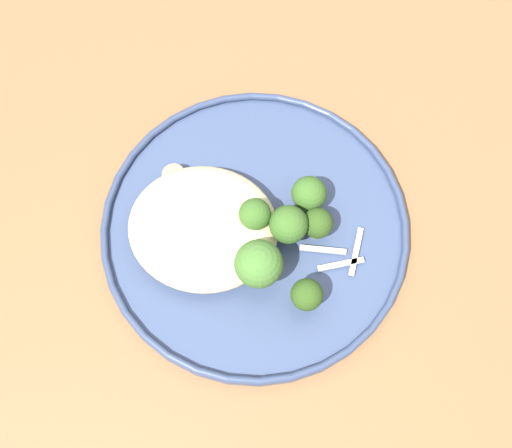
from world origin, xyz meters
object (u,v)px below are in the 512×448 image
at_px(seared_scallop_half_hidden, 239,209).
at_px(broccoli_floret_front_edge, 307,295).
at_px(seared_scallop_large_seared, 193,184).
at_px(broccoli_floret_left_leaning, 259,264).
at_px(broccoli_floret_right_tilted, 317,224).
at_px(broccoli_floret_rear_charred, 289,225).
at_px(seared_scallop_right_edge, 200,210).
at_px(seared_scallop_front_small, 232,262).
at_px(seared_scallop_on_noodles, 174,176).
at_px(dinner_plate, 256,228).
at_px(broccoli_floret_split_head, 309,194).
at_px(broccoli_floret_tall_stalk, 257,216).
at_px(seared_scallop_tiny_bay, 216,230).

height_order(seared_scallop_half_hidden, broccoli_floret_front_edge, broccoli_floret_front_edge).
relative_size(seared_scallop_large_seared, broccoli_floret_left_leaning, 0.45).
relative_size(seared_scallop_large_seared, broccoli_floret_right_tilted, 0.69).
bearing_deg(broccoli_floret_rear_charred, seared_scallop_right_edge, 173.16).
relative_size(seared_scallop_front_small, broccoli_floret_left_leaning, 0.45).
relative_size(seared_scallop_front_small, broccoli_floret_right_tilted, 0.69).
distance_m(seared_scallop_large_seared, seared_scallop_on_noodles, 0.02).
distance_m(broccoli_floret_rear_charred, broccoli_floret_front_edge, 0.06).
bearing_deg(seared_scallop_half_hidden, broccoli_floret_left_leaning, -63.65).
relative_size(broccoli_floret_right_tilted, broccoli_floret_front_edge, 0.94).
bearing_deg(broccoli_floret_front_edge, seared_scallop_on_noodles, 144.95).
xyz_separation_m(dinner_plate, seared_scallop_on_noodles, (-0.08, 0.03, 0.01)).
bearing_deg(broccoli_floret_right_tilted, broccoli_floret_split_head, 113.53).
bearing_deg(seared_scallop_on_noodles, seared_scallop_right_edge, -43.48).
bearing_deg(broccoli_floret_rear_charred, broccoli_floret_front_edge, -66.91).
distance_m(seared_scallop_right_edge, broccoli_floret_tall_stalk, 0.06).
relative_size(seared_scallop_tiny_bay, broccoli_floret_front_edge, 0.63).
height_order(dinner_plate, seared_scallop_large_seared, seared_scallop_large_seared).
xyz_separation_m(seared_scallop_front_small, broccoli_floret_right_tilted, (0.07, 0.04, 0.01)).
xyz_separation_m(seared_scallop_half_hidden, seared_scallop_on_noodles, (-0.07, 0.02, -0.00)).
relative_size(seared_scallop_half_hidden, seared_scallop_on_noodles, 1.42).
bearing_deg(seared_scallop_front_small, broccoli_floret_rear_charred, 37.36).
bearing_deg(broccoli_floret_front_edge, seared_scallop_right_edge, 147.79).
distance_m(seared_scallop_right_edge, seared_scallop_front_small, 0.06).
height_order(dinner_plate, broccoli_floret_split_head, broccoli_floret_split_head).
distance_m(dinner_plate, broccoli_floret_tall_stalk, 0.03).
distance_m(seared_scallop_half_hidden, seared_scallop_tiny_bay, 0.03).
height_order(broccoli_floret_split_head, broccoli_floret_rear_charred, broccoli_floret_rear_charred).
bearing_deg(broccoli_floret_split_head, seared_scallop_front_small, -130.01).
xyz_separation_m(seared_scallop_tiny_bay, broccoli_floret_front_edge, (0.09, -0.05, 0.02)).
xyz_separation_m(seared_scallop_front_small, broccoli_floret_left_leaning, (0.03, -0.01, 0.03)).
bearing_deg(broccoli_floret_front_edge, broccoli_floret_right_tilted, 89.44).
bearing_deg(seared_scallop_half_hidden, broccoli_floret_front_edge, -45.50).
height_order(seared_scallop_half_hidden, broccoli_floret_tall_stalk, broccoli_floret_tall_stalk).
distance_m(seared_scallop_right_edge, broccoli_floret_split_head, 0.10).
relative_size(dinner_plate, broccoli_floret_front_edge, 6.77).
bearing_deg(seared_scallop_right_edge, broccoli_floret_tall_stalk, -5.01).
xyz_separation_m(broccoli_floret_right_tilted, broccoli_floret_front_edge, (-0.00, -0.07, 0.00)).
relative_size(seared_scallop_right_edge, seared_scallop_large_seared, 0.86).
bearing_deg(broccoli_floret_split_head, dinner_plate, -144.99).
bearing_deg(broccoli_floret_tall_stalk, seared_scallop_front_small, -111.28).
relative_size(seared_scallop_right_edge, broccoli_floret_tall_stalk, 0.49).
xyz_separation_m(dinner_plate, broccoli_floret_tall_stalk, (0.00, 0.00, 0.03)).
bearing_deg(seared_scallop_front_small, broccoli_floret_right_tilted, 31.74).
bearing_deg(broccoli_floret_split_head, seared_scallop_on_noodles, 178.27).
bearing_deg(seared_scallop_half_hidden, seared_scallop_large_seared, 158.96).
height_order(dinner_plate, broccoli_floret_rear_charred, broccoli_floret_rear_charred).
xyz_separation_m(seared_scallop_front_small, broccoli_floret_tall_stalk, (0.02, 0.04, 0.02)).
bearing_deg(broccoli_floret_tall_stalk, broccoli_floret_left_leaning, -78.23).
bearing_deg(dinner_plate, seared_scallop_large_seared, 155.93).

